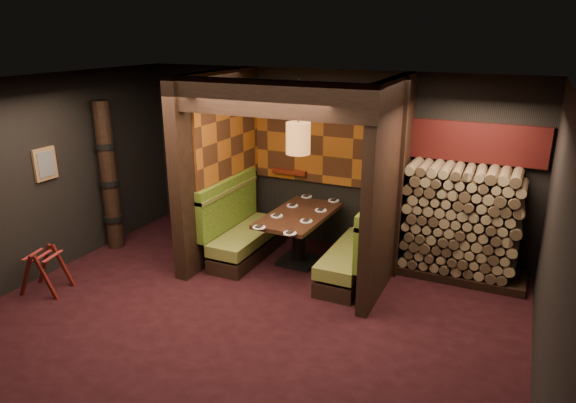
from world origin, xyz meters
The scene contains 23 objects.
floor centered at (0.00, 0.00, -0.01)m, with size 6.50×5.50×0.02m, color black.
ceiling centered at (0.00, 0.00, 2.86)m, with size 6.50×5.50×0.02m, color black.
wall_back centered at (0.00, 2.76, 1.43)m, with size 6.50×0.02×2.85m, color black.
wall_front centered at (0.00, -2.76, 1.43)m, with size 6.50×0.02×2.85m, color black.
wall_left centered at (-3.26, 0.00, 1.43)m, with size 0.02×5.50×2.85m, color black.
wall_right centered at (3.26, 0.00, 1.43)m, with size 0.02×5.50×2.85m, color black.
partition_left centered at (-1.35, 1.65, 1.43)m, with size 0.20×2.20×2.85m, color black.
partition_right centered at (1.30, 1.70, 1.43)m, with size 0.15×2.10×2.85m, color black.
header_beam centered at (-0.02, 0.70, 2.63)m, with size 2.85×0.18×0.44m, color black.
tapa_back_panel centered at (-0.02, 2.71, 1.82)m, with size 2.40×0.06×1.55m, color #924A14.
tapa_side_panel centered at (-1.23, 1.82, 1.85)m, with size 0.04×1.85×1.45m, color #924A14.
lacquer_shelf centered at (-0.60, 2.65, 1.18)m, with size 0.60×0.12×0.07m, color #631B0E.
booth_bench_left centered at (-0.96, 1.65, 0.40)m, with size 0.68×1.60×1.14m.
booth_bench_right centered at (0.93, 1.65, 0.40)m, with size 0.68×1.60×1.14m.
dining_table centered at (-0.05, 1.80, 0.57)m, with size 0.88×1.55×0.80m.
place_settings centered at (-0.05, 1.80, 0.82)m, with size 0.71×1.76×0.03m.
pendant_lamp centered at (-0.05, 1.75, 1.95)m, with size 0.35×0.35×1.12m.
framed_picture centered at (-3.22, 0.10, 1.62)m, with size 0.05×0.36×0.46m.
luggage_rack centered at (-2.82, -0.48, 0.32)m, with size 0.68×0.55×0.65m.
totem_column centered at (-3.05, 1.10, 1.19)m, with size 0.31×0.31×2.40m.
firewood_stack centered at (2.29, 2.35, 0.82)m, with size 1.73×0.70×1.64m.
mosaic_header centered at (2.29, 2.68, 1.92)m, with size 1.83×0.10×0.56m, color maroon.
bay_front_post centered at (1.39, 1.96, 1.43)m, with size 0.08×0.08×2.85m, color black.
Camera 1 is at (2.84, -4.82, 3.40)m, focal length 32.00 mm.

